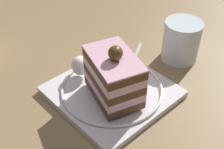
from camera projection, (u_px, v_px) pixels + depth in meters
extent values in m
plane|color=olive|center=(92.00, 93.00, 0.57)|extent=(2.40, 2.40, 0.00)
cube|color=white|center=(112.00, 92.00, 0.56)|extent=(0.21, 0.21, 0.01)
torus|color=white|center=(112.00, 88.00, 0.55)|extent=(0.20, 0.20, 0.01)
cube|color=brown|center=(114.00, 91.00, 0.53)|extent=(0.13, 0.10, 0.02)
cube|color=#E6B2C9|center=(114.00, 84.00, 0.52)|extent=(0.13, 0.10, 0.02)
cube|color=#56351E|center=(114.00, 77.00, 0.51)|extent=(0.13, 0.10, 0.02)
cube|color=beige|center=(114.00, 70.00, 0.50)|extent=(0.13, 0.10, 0.02)
cube|color=#55351D|center=(114.00, 62.00, 0.49)|extent=(0.13, 0.10, 0.02)
cube|color=#F1B5C8|center=(114.00, 58.00, 0.48)|extent=(0.13, 0.10, 0.00)
sphere|color=brown|center=(116.00, 53.00, 0.47)|extent=(0.02, 0.02, 0.02)
ellipsoid|color=white|center=(80.00, 65.00, 0.57)|extent=(0.04, 0.04, 0.04)
cube|color=silver|center=(137.00, 54.00, 0.63)|extent=(0.05, 0.07, 0.00)
cube|color=silver|center=(132.00, 67.00, 0.59)|extent=(0.02, 0.02, 0.00)
cube|color=silver|center=(127.00, 73.00, 0.58)|extent=(0.01, 0.02, 0.00)
cube|color=silver|center=(129.00, 73.00, 0.58)|extent=(0.01, 0.02, 0.00)
cube|color=silver|center=(130.00, 74.00, 0.58)|extent=(0.01, 0.02, 0.00)
cube|color=silver|center=(132.00, 74.00, 0.58)|extent=(0.01, 0.02, 0.00)
cylinder|color=silver|center=(181.00, 41.00, 0.63)|extent=(0.08, 0.08, 0.09)
cylinder|color=black|center=(180.00, 47.00, 0.64)|extent=(0.07, 0.07, 0.05)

